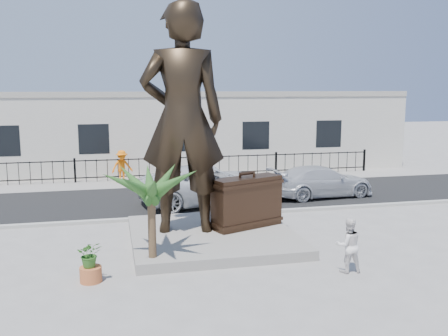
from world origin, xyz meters
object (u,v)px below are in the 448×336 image
at_px(statue, 182,119).
at_px(car_white, 209,184).
at_px(suitcase, 247,202).
at_px(tourist, 348,245).

distance_m(statue, car_white, 6.00).
relative_size(statue, car_white, 1.22).
relative_size(suitcase, car_white, 0.40).
bearing_deg(statue, suitcase, -174.90).
distance_m(suitcase, car_white, 4.90).
relative_size(statue, tourist, 4.86).
relative_size(statue, suitcase, 3.03).
bearing_deg(statue, car_white, -103.53).
distance_m(tourist, car_white, 8.98).
bearing_deg(suitcase, statue, 156.83).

